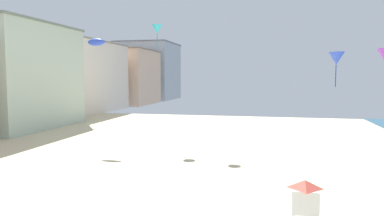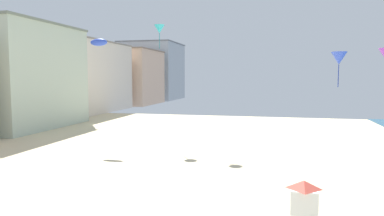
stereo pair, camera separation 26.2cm
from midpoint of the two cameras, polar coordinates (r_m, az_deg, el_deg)
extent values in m
cube|color=silver|center=(73.27, -17.66, 4.68)|extent=(11.53, 20.89, 13.40)
cube|color=gray|center=(73.57, -17.81, 10.02)|extent=(11.76, 21.31, 0.30)
cube|color=beige|center=(91.52, -11.19, 4.81)|extent=(14.96, 16.44, 13.29)
cube|color=#89715E|center=(91.76, -11.26, 9.06)|extent=(15.26, 16.77, 0.30)
cube|color=#ADB7C1|center=(109.75, -7.06, 5.80)|extent=(15.70, 17.96, 16.78)
cube|color=slate|center=(110.20, -7.11, 10.25)|extent=(16.02, 18.32, 0.30)
cube|color=white|center=(16.14, 17.18, -13.90)|extent=(1.10, 1.10, 1.00)
pyramid|color=#D14C3D|center=(15.94, 17.24, -11.60)|extent=(1.10, 1.10, 0.35)
cone|color=blue|center=(34.10, 21.98, 7.42)|extent=(1.37, 1.37, 1.12)
cylinder|color=#233995|center=(34.06, 21.89, 4.81)|extent=(0.07, 0.07, 1.99)
cone|color=#2DB7CC|center=(37.15, -5.84, 12.52)|extent=(1.05, 1.05, 0.86)
cylinder|color=teal|center=(37.01, -5.82, 10.68)|extent=(0.06, 0.06, 1.53)
ellipsoid|color=blue|center=(36.66, -15.33, 10.17)|extent=(1.82, 0.50, 0.71)
camera|label=1|loc=(0.13, -90.39, -0.03)|focal=33.18mm
camera|label=2|loc=(0.13, 89.61, 0.03)|focal=33.18mm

